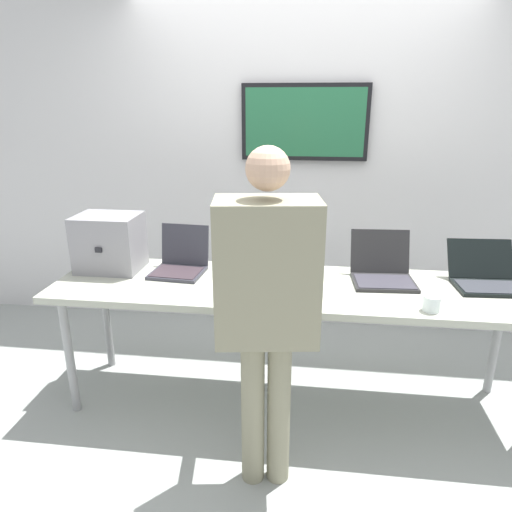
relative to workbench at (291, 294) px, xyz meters
name	(u,v)px	position (x,y,z in m)	size (l,w,h in m)	color
ground	(288,402)	(0.00, 0.00, -0.75)	(8.00, 8.00, 0.04)	#959A96
back_wall	(301,157)	(0.00, 1.13, 0.65)	(8.00, 0.11, 2.74)	silver
workbench	(291,294)	(0.00, 0.00, 0.00)	(2.75, 0.70, 0.78)	#A7AA99
equipment_box	(110,243)	(-1.14, 0.13, 0.23)	(0.38, 0.31, 0.35)	gray
laptop_station_0	(180,262)	(-0.69, 0.14, 0.12)	(0.33, 0.33, 0.27)	#33333D
laptop_station_1	(275,267)	(-0.11, 0.13, 0.12)	(0.38, 0.35, 0.27)	#3D3938
laptop_station_2	(382,270)	(0.53, 0.15, 0.12)	(0.37, 0.37, 0.27)	#262627
laptop_station_3	(486,276)	(1.11, 0.14, 0.11)	(0.39, 0.38, 0.23)	black
person	(267,296)	(-0.08, -0.62, 0.25)	(0.50, 0.63, 1.62)	gray
coffee_mug	(432,303)	(0.72, -0.25, 0.09)	(0.09, 0.09, 0.08)	white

